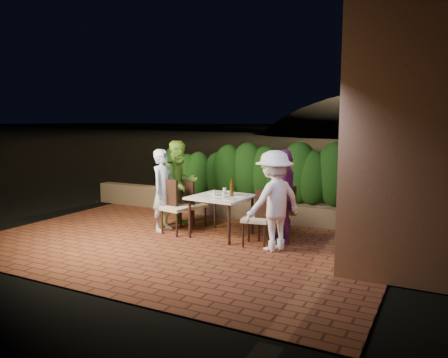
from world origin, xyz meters
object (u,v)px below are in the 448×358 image
Objects in this scene: parapet_lamp at (159,184)px; chair_left_back at (193,205)px; beer_bottle at (232,187)px; chair_right_front at (256,218)px; diner_white at (274,201)px; chair_right_back at (271,213)px; diner_green at (180,183)px; chair_left_front at (176,207)px; diner_blue at (163,190)px; bowl at (227,192)px; dining_table at (222,216)px; diner_purple at (285,196)px.

chair_left_back is at bearing -36.68° from parapet_lamp.
chair_right_front is at bearing -28.14° from beer_bottle.
chair_left_back is 0.56× the size of diner_white.
diner_green is at bearing -14.70° from chair_right_back.
beer_bottle is 1.13m from chair_left_front.
diner_white reaches higher than diner_blue.
chair_left_front is 0.62× the size of diner_white.
bowl is 0.16× the size of chair_left_front.
beer_bottle reaches higher than dining_table.
diner_purple is 11.64× the size of parapet_lamp.
chair_right_front is at bearing -18.80° from dining_table.
diner_green is at bearing 167.95° from beer_bottle.
diner_blue is at bearing -66.18° from diner_white.
beer_bottle reaches higher than bowl.
chair_left_back is 0.56× the size of diner_purple.
beer_bottle is at bearing 26.85° from chair_left_front.
diner_green is at bearing 177.58° from bowl.
dining_table is 3.07m from parapet_lamp.
diner_green is 2.30m from diner_purple.
chair_right_front is 2.02m from diner_blue.
chair_left_front is 0.62× the size of diner_purple.
bowl is at bearing -90.14° from diner_white.
chair_right_back is at bearing -110.10° from chair_right_front.
diner_purple reaches higher than parapet_lamp.
beer_bottle is 1.34m from diner_green.
chair_left_back is 2.01m from diner_purple.
chair_right_back is 0.60× the size of diner_purple.
diner_purple is at bearing 21.61° from chair_left_front.
chair_right_front is 3.91m from parapet_lamp.
parapet_lamp is at bearing -33.08° from chair_right_back.
bowl is at bearing -16.89° from chair_right_back.
diner_green reaches higher than beer_bottle.
chair_left_front is 0.45m from diner_blue.
diner_green is at bearing -6.15° from diner_blue.
parapet_lamp is (-3.49, 1.46, 0.08)m from chair_right_back.
diner_purple reaches higher than beer_bottle.
chair_left_back is 0.95× the size of chair_right_front.
beer_bottle reaches higher than parapet_lamp.
chair_right_back is (0.94, -0.11, -0.28)m from bowl.
diner_green reaches higher than bowl.
diner_purple is at bearing -150.36° from diner_white.
diner_blue is at bearing -52.20° from parapet_lamp.
diner_purple reaches higher than chair_right_front.
diner_blue reaches higher than chair_right_front.
parapet_lamp is (-3.75, 2.02, -0.25)m from diner_white.
diner_green is at bearing -42.00° from parapet_lamp.
beer_bottle is 0.33× the size of chair_right_back.
diner_white is at bearing -84.47° from diner_green.
chair_left_front is at bearing 2.92° from chair_right_back.
diner_purple is at bearing -137.75° from chair_right_front.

